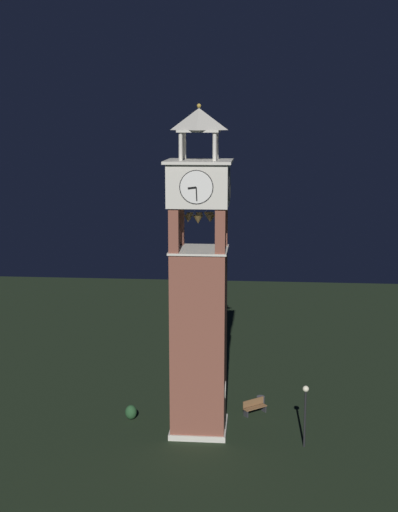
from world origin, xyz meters
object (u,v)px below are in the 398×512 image
clock_tower (199,300)px  trash_bin (261,402)px  park_bench (254,407)px  lamp_post (305,404)px

clock_tower → trash_bin: clock_tower is taller
park_bench → lamp_post: lamp_post is taller
clock_tower → trash_bin: (3.54, -3.69, -7.62)m
lamp_post → trash_bin: lamp_post is taller
clock_tower → park_bench: (2.61, -3.30, -7.54)m
clock_tower → park_bench: clock_tower is taller
clock_tower → park_bench: 8.63m
trash_bin → lamp_post: bearing=-154.8°
clock_tower → lamp_post: (-1.70, -6.15, -5.47)m
lamp_post → trash_bin: (5.24, 2.46, -2.16)m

